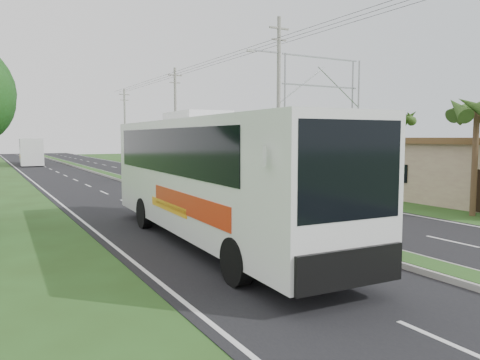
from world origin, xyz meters
TOP-DOWN VIEW (x-y plane):
  - ground at (0.00, 0.00)m, footprint 180.00×180.00m
  - road_asphalt at (0.00, 20.00)m, footprint 14.00×160.00m
  - median_strip at (0.00, 20.00)m, footprint 1.20×160.00m
  - lane_edge_left at (-6.70, 20.00)m, footprint 0.12×160.00m
  - lane_edge_right at (6.70, 20.00)m, footprint 0.12×160.00m
  - shop_mid at (14.00, 22.00)m, footprint 7.60×10.60m
  - shop_far at (14.00, 36.00)m, footprint 8.60×11.60m
  - palm_verge_a at (9.00, 3.00)m, footprint 2.40×2.40m
  - palm_verge_b at (9.40, 12.00)m, footprint 2.40×2.40m
  - palm_verge_c at (8.80, 19.00)m, footprint 2.40×2.40m
  - palm_verge_d at (9.30, 28.00)m, footprint 2.40×2.40m
  - palm_behind_shop at (17.50, 15.00)m, footprint 2.40×2.40m
  - utility_pole_b at (8.47, 18.00)m, footprint 3.20×0.28m
  - utility_pole_c at (8.50, 38.00)m, footprint 1.60×0.28m
  - utility_pole_d at (8.50, 58.00)m, footprint 1.60×0.28m
  - billboard_lattice at (22.00, 30.00)m, footprint 10.18×1.18m
  - coach_bus_main at (-3.69, 3.82)m, footprint 3.38×13.84m
  - coach_bus_far at (-4.51, 55.39)m, footprint 3.22×11.71m
  - motorcyclist at (0.75, 9.85)m, footprint 1.60×1.00m

SIDE VIEW (x-z plane):
  - ground at x=0.00m, z-range 0.00..0.00m
  - lane_edge_left at x=-6.70m, z-range 0.00..0.00m
  - lane_edge_right at x=6.70m, z-range 0.00..0.00m
  - road_asphalt at x=0.00m, z-range 0.00..0.02m
  - median_strip at x=0.00m, z-range 0.01..0.20m
  - motorcyclist at x=0.75m, z-range -0.28..1.94m
  - shop_mid at x=14.00m, z-range 0.02..3.69m
  - coach_bus_far at x=-4.51m, z-range 0.23..3.60m
  - shop_far at x=14.00m, z-range 0.02..3.84m
  - coach_bus_main at x=-3.69m, z-range 0.22..4.66m
  - palm_verge_b at x=9.40m, z-range 1.83..6.88m
  - palm_verge_d at x=9.30m, z-range 1.92..7.17m
  - palm_verge_a at x=9.00m, z-range 2.02..7.47m
  - palm_behind_shop at x=17.50m, z-range 2.11..7.76m
  - palm_verge_c at x=8.80m, z-range 2.20..8.05m
  - utility_pole_d at x=8.50m, z-range 0.17..10.67m
  - utility_pole_c at x=8.50m, z-range 0.17..11.17m
  - utility_pole_b at x=8.47m, z-range 0.26..12.26m
  - billboard_lattice at x=22.00m, z-range 0.79..12.86m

